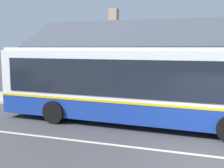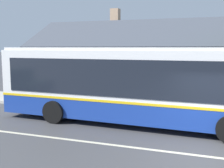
% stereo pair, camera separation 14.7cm
% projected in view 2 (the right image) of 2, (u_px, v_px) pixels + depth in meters
% --- Properties ---
extents(ground_plane, '(300.00, 300.00, 0.00)m').
position_uv_depth(ground_plane, '(206.00, 156.00, 8.56)').
color(ground_plane, '#424244').
extents(sidewalk_far, '(60.00, 3.00, 0.15)m').
position_uv_depth(sidewalk_far, '(208.00, 112.00, 14.16)').
color(sidewalk_far, '#ADAAA3').
rests_on(sidewalk_far, ground).
extents(lane_divider_stripe, '(60.00, 0.16, 0.01)m').
position_uv_depth(lane_divider_stripe, '(206.00, 156.00, 8.56)').
color(lane_divider_stripe, beige).
rests_on(lane_divider_stripe, ground).
extents(community_building, '(24.30, 8.89, 6.50)m').
position_uv_depth(community_building, '(194.00, 68.00, 20.98)').
color(community_building, tan).
rests_on(community_building, ground).
extents(transit_bus, '(12.41, 3.06, 3.31)m').
position_uv_depth(transit_bus, '(136.00, 83.00, 12.03)').
color(transit_bus, navy).
rests_on(transit_bus, ground).
extents(bench_by_building, '(1.90, 0.51, 0.94)m').
position_uv_depth(bench_by_building, '(61.00, 94.00, 16.67)').
color(bench_by_building, brown).
rests_on(bench_by_building, sidewalk_far).
extents(bench_down_street, '(1.79, 0.51, 0.94)m').
position_uv_depth(bench_down_street, '(118.00, 98.00, 15.30)').
color(bench_down_street, brown).
rests_on(bench_down_street, sidewalk_far).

